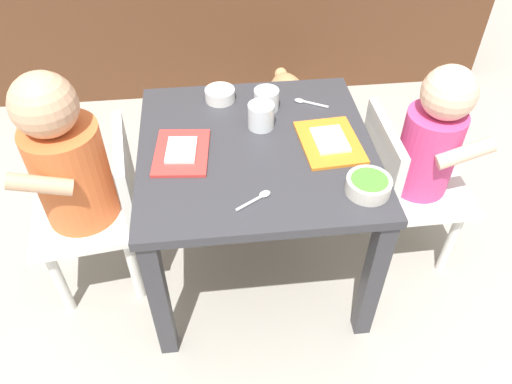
{
  "coord_description": "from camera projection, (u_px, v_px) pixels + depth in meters",
  "views": [
    {
      "loc": [
        -0.11,
        -0.98,
        1.24
      ],
      "look_at": [
        0.0,
        0.0,
        0.3
      ],
      "focal_mm": 34.74,
      "sensor_mm": 36.0,
      "label": 1
    }
  ],
  "objects": [
    {
      "name": "spoon_by_left_tray",
      "position": [
        258.0,
        198.0,
        1.11
      ],
      "size": [
        0.09,
        0.06,
        0.01
      ],
      "color": "silver",
      "rests_on": "dining_table"
    },
    {
      "name": "seated_child_right",
      "position": [
        424.0,
        150.0,
        1.33
      ],
      "size": [
        0.28,
        0.28,
        0.65
      ],
      "color": "silver",
      "rests_on": "ground"
    },
    {
      "name": "ground_plane",
      "position": [
        256.0,
        261.0,
        1.57
      ],
      "size": [
        7.0,
        7.0,
        0.0
      ],
      "primitive_type": "plane",
      "color": "#9E998E"
    },
    {
      "name": "cereal_bowl_right_side",
      "position": [
        220.0,
        94.0,
        1.38
      ],
      "size": [
        0.08,
        0.08,
        0.03
      ],
      "color": "white",
      "rests_on": "dining_table"
    },
    {
      "name": "food_tray_left",
      "position": [
        182.0,
        152.0,
        1.22
      ],
      "size": [
        0.15,
        0.19,
        0.02
      ],
      "color": "red",
      "rests_on": "dining_table"
    },
    {
      "name": "veggie_bowl_far",
      "position": [
        369.0,
        185.0,
        1.11
      ],
      "size": [
        0.1,
        0.1,
        0.04
      ],
      "color": "silver",
      "rests_on": "dining_table"
    },
    {
      "name": "seated_child_left",
      "position": [
        73.0,
        169.0,
        1.23
      ],
      "size": [
        0.31,
        0.31,
        0.7
      ],
      "color": "silver",
      "rests_on": "ground"
    },
    {
      "name": "water_cup_right",
      "position": [
        266.0,
        101.0,
        1.35
      ],
      "size": [
        0.07,
        0.07,
        0.06
      ],
      "color": "white",
      "rests_on": "dining_table"
    },
    {
      "name": "food_tray_right",
      "position": [
        330.0,
        142.0,
        1.25
      ],
      "size": [
        0.16,
        0.2,
        0.02
      ],
      "color": "orange",
      "rests_on": "dining_table"
    },
    {
      "name": "dining_table",
      "position": [
        256.0,
        169.0,
        1.3
      ],
      "size": [
        0.59,
        0.59,
        0.47
      ],
      "color": "#333338",
      "rests_on": "ground"
    },
    {
      "name": "dog",
      "position": [
        291.0,
        108.0,
        1.84
      ],
      "size": [
        0.17,
        0.43,
        0.3
      ],
      "color": "tan",
      "rests_on": "ground"
    },
    {
      "name": "water_cup_left",
      "position": [
        261.0,
        117.0,
        1.29
      ],
      "size": [
        0.07,
        0.07,
        0.07
      ],
      "color": "white",
      "rests_on": "dining_table"
    },
    {
      "name": "spoon_by_right_tray",
      "position": [
        308.0,
        102.0,
        1.38
      ],
      "size": [
        0.09,
        0.06,
        0.01
      ],
      "color": "silver",
      "rests_on": "dining_table"
    }
  ]
}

